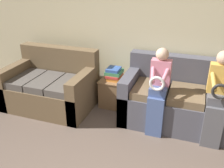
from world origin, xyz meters
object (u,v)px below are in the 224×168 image
object	(u,v)px
couch_main	(186,102)
child_right_seated	(218,95)
child_left_seated	(158,88)
side_shelf	(114,91)
book_stack	(114,74)
couch_side	(52,87)

from	to	relation	value
couch_main	child_right_seated	distance (m)	0.62
child_left_seated	side_shelf	world-z (taller)	child_left_seated
child_left_seated	child_right_seated	distance (m)	0.74
couch_main	child_right_seated	xyz separation A→B (m)	(0.37, -0.35, 0.35)
child_right_seated	book_stack	xyz separation A→B (m)	(-1.55, 0.54, -0.13)
couch_main	side_shelf	bearing A→B (deg)	171.32
book_stack	child_left_seated	bearing A→B (deg)	-33.70
child_left_seated	side_shelf	bearing A→B (deg)	146.63
couch_side	side_shelf	bearing A→B (deg)	20.39
child_right_seated	book_stack	size ratio (longest dim) A/B	4.14
couch_main	couch_side	size ratio (longest dim) A/B	1.32
child_left_seated	book_stack	size ratio (longest dim) A/B	4.01
child_right_seated	side_shelf	distance (m)	1.70
child_left_seated	child_right_seated	xyz separation A→B (m)	(0.74, 0.00, 0.02)
couch_side	book_stack	size ratio (longest dim) A/B	4.65
couch_main	side_shelf	distance (m)	1.20
couch_side	side_shelf	size ratio (longest dim) A/B	2.97
couch_main	child_left_seated	distance (m)	0.61
book_stack	side_shelf	bearing A→B (deg)	-99.86
couch_main	couch_side	bearing A→B (deg)	-175.12
book_stack	child_right_seated	bearing A→B (deg)	-19.07
couch_side	side_shelf	xyz separation A→B (m)	(0.98, 0.36, -0.09)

